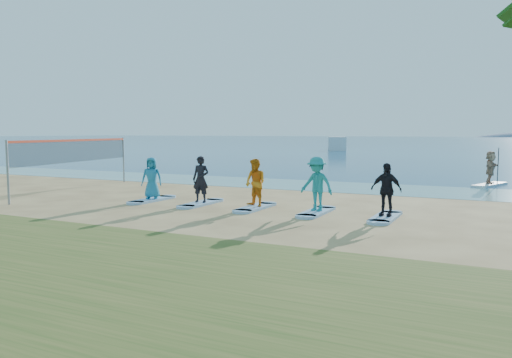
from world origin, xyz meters
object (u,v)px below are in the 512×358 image
at_px(volleyball_net, 76,151).
at_px(surfboard_3, 316,212).
at_px(boat_offshore_a, 337,150).
at_px(student_1, 201,179).
at_px(surfboard_2, 255,207).
at_px(student_2, 255,183).
at_px(student_3, 317,184).
at_px(paddleboard, 490,185).
at_px(surfboard_0, 152,200).
at_px(student_0, 152,178).
at_px(surfboard_1, 201,203).
at_px(surfboard_4, 385,217).
at_px(paddleboarder, 490,167).
at_px(student_4, 386,190).

relative_size(volleyball_net, surfboard_3, 4.03).
xyz_separation_m(boat_offshore_a, student_1, (12.96, -59.20, 0.99)).
relative_size(student_1, surfboard_2, 0.82).
bearing_deg(student_2, student_3, 20.76).
bearing_deg(paddleboard, surfboard_0, -114.20).
xyz_separation_m(paddleboard, student_3, (-5.14, -12.44, 0.97)).
bearing_deg(student_0, paddleboard, 21.24).
relative_size(boat_offshore_a, student_3, 4.51).
bearing_deg(surfboard_2, paddleboard, 58.89).
relative_size(volleyball_net, student_3, 4.74).
height_order(surfboard_0, student_1, student_1).
bearing_deg(student_0, volleyball_net, 144.32).
distance_m(surfboard_1, student_1, 0.94).
bearing_deg(student_3, student_2, -169.56).
relative_size(paddleboard, surfboard_2, 1.36).
relative_size(student_3, surfboard_4, 0.85).
relative_size(paddleboarder, student_3, 0.91).
relative_size(volleyball_net, student_4, 5.15).
height_order(surfboard_0, student_2, student_2).
distance_m(volleyball_net, student_1, 7.78).
xyz_separation_m(paddleboarder, student_4, (-2.78, -12.44, -0.02)).
distance_m(paddleboard, surfboard_3, 13.46).
xyz_separation_m(student_2, student_4, (4.73, 0.00, -0.01)).
distance_m(surfboard_1, surfboard_3, 4.73).
relative_size(student_2, student_3, 0.93).
distance_m(paddleboarder, student_4, 12.74).
xyz_separation_m(volleyball_net, boat_offshore_a, (-5.31, 58.13, -1.90)).
xyz_separation_m(surfboard_1, student_4, (7.09, 0.00, 0.91)).
xyz_separation_m(paddleboarder, student_1, (-9.87, -12.44, 0.02)).
xyz_separation_m(paddleboard, student_0, (-12.23, -12.44, 0.88)).
bearing_deg(student_1, boat_offshore_a, 94.02).
bearing_deg(student_1, paddleboard, 43.24).
height_order(surfboard_0, surfboard_1, same).
distance_m(student_0, surfboard_3, 7.15).
relative_size(paddleboarder, surfboard_3, 0.77).
relative_size(paddleboard, surfboard_4, 1.36).
bearing_deg(student_0, student_3, -24.23).
bearing_deg(student_4, student_2, -172.50).
distance_m(student_1, surfboard_3, 4.82).
bearing_deg(volleyball_net, surfboard_0, -11.45).
xyz_separation_m(boat_offshore_a, student_0, (10.59, -59.20, 0.94)).
relative_size(boat_offshore_a, student_1, 4.71).
xyz_separation_m(paddleboard, boat_offshore_a, (-22.83, 46.76, -0.06)).
bearing_deg(surfboard_0, student_3, 0.00).
bearing_deg(boat_offshore_a, paddleboard, -83.14).
relative_size(paddleboarder, student_1, 0.95).
bearing_deg(paddleboarder, student_0, 145.03).
bearing_deg(surfboard_3, boat_offshore_a, 106.63).
relative_size(volleyball_net, surfboard_1, 4.03).
distance_m(paddleboard, surfboard_1, 15.88).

